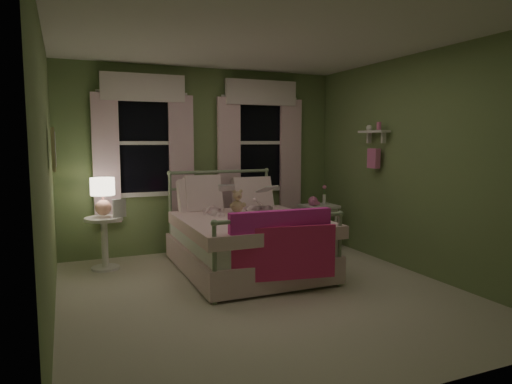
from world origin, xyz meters
name	(u,v)px	position (x,y,z in m)	size (l,w,h in m)	color
room_shell	(263,169)	(0.00, 0.00, 1.30)	(4.20, 4.20, 4.20)	beige
bed	(245,240)	(0.14, 0.87, 0.38)	(1.58, 2.04, 1.18)	white
pink_throw	(282,237)	(0.15, -0.15, 0.61)	(1.10, 0.25, 0.71)	#F730B3
child_left	(212,188)	(-0.13, 1.30, 0.99)	(0.31, 0.20, 0.84)	#F7D1DD
child_right	(253,192)	(0.43, 1.30, 0.91)	(0.33, 0.26, 0.68)	#F7D1DD
book_left	(218,192)	(-0.13, 1.05, 0.96)	(0.20, 0.27, 0.03)	beige
book_right	(260,193)	(0.43, 1.05, 0.92)	(0.20, 0.27, 0.02)	beige
teddy_bear	(237,203)	(0.15, 1.14, 0.79)	(0.22, 0.17, 0.30)	tan
nightstand_left	(104,236)	(-1.44, 1.57, 0.42)	(0.46, 0.46, 0.65)	white
table_lamp	(103,193)	(-1.44, 1.57, 0.95)	(0.29, 0.29, 0.46)	#ECA48B
book_nightstand	(113,217)	(-1.34, 1.49, 0.66)	(0.16, 0.22, 0.02)	beige
nightstand_right	(319,212)	(1.54, 1.47, 0.55)	(0.50, 0.40, 0.64)	white
pink_toy	(313,201)	(1.44, 1.47, 0.71)	(0.14, 0.18, 0.14)	pink
bud_vase	(324,195)	(1.66, 1.52, 0.79)	(0.06, 0.06, 0.28)	white
window_left	(144,138)	(-0.85, 2.03, 1.62)	(1.34, 0.13, 1.96)	black
window_right	(260,138)	(0.85, 2.03, 1.62)	(1.34, 0.13, 1.96)	black
wall_shelf	(374,145)	(1.90, 0.70, 1.52)	(0.15, 0.50, 0.60)	white
framed_picture	(54,149)	(-1.95, 0.60, 1.50)	(0.03, 0.32, 0.42)	beige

